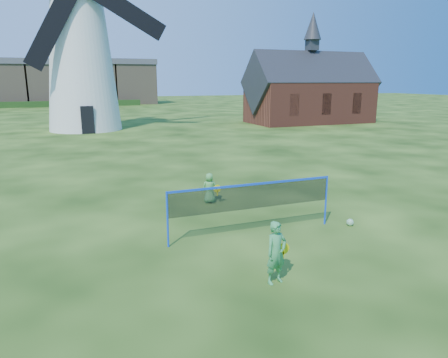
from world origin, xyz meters
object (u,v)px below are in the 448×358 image
object	(u,v)px
windmill	(81,54)
player_boy	(210,188)
badminton_net	(253,197)
play_ball	(350,222)
player_girl	(276,253)
chapel	(310,93)

from	to	relation	value
windmill	player_boy	size ratio (longest dim) A/B	17.47
badminton_net	play_ball	size ratio (longest dim) A/B	22.95
badminton_net	player_girl	size ratio (longest dim) A/B	3.55
windmill	play_ball	distance (m)	31.01
badminton_net	player_boy	bearing A→B (deg)	91.58
play_ball	player_boy	bearing A→B (deg)	129.76
windmill	badminton_net	size ratio (longest dim) A/B	3.84
badminton_net	play_ball	bearing A→B (deg)	-7.38
windmill	player_girl	bearing A→B (deg)	-85.91
player_boy	play_ball	size ratio (longest dim) A/B	5.05
windmill	play_ball	world-z (taller)	windmill
player_girl	play_ball	bearing A→B (deg)	20.34
player_boy	chapel	bearing A→B (deg)	-114.95
chapel	play_ball	bearing A→B (deg)	-120.35
chapel	badminton_net	size ratio (longest dim) A/B	2.62
chapel	player_girl	world-z (taller)	chapel
windmill	player_boy	distance (m)	26.65
player_girl	windmill	bearing A→B (deg)	82.63
chapel	player_girl	size ratio (longest dim) A/B	9.32
windmill	play_ball	size ratio (longest dim) A/B	88.17
chapel	badminton_net	world-z (taller)	chapel
badminton_net	windmill	bearing A→B (deg)	95.94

